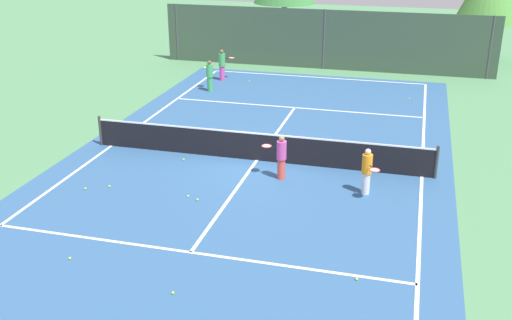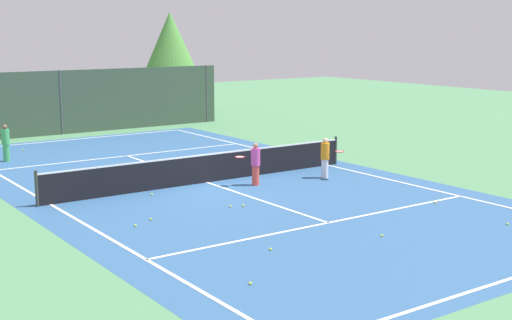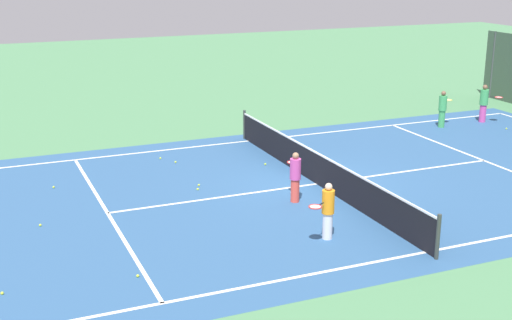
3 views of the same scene
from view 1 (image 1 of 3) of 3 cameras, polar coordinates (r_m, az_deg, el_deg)
ground_plane at (r=20.93m, az=0.09°, el=-0.03°), size 80.00×80.00×0.00m
court_surface at (r=20.93m, az=0.09°, el=-0.03°), size 13.00×25.00×0.01m
tennis_net at (r=20.75m, az=0.09°, el=1.27°), size 11.90×0.10×1.10m
perimeter_fence at (r=33.72m, az=6.37°, el=11.12°), size 18.00×0.12×3.20m
player_0 at (r=31.29m, az=-3.18°, el=8.91°), size 0.79×0.82×1.57m
player_1 at (r=18.45m, az=10.33°, el=-1.01°), size 0.63×0.87×1.45m
player_2 at (r=19.23m, az=2.35°, el=0.32°), size 0.89×0.53×1.45m
player_3 at (r=29.30m, az=-4.36°, el=7.90°), size 0.67×0.87×1.49m
tennis_ball_2 at (r=14.48m, az=9.39°, el=-10.92°), size 0.07×0.07×0.07m
tennis_ball_3 at (r=18.08m, az=-5.50°, el=-3.71°), size 0.07×0.07×0.07m
tennis_ball_4 at (r=18.33m, az=-6.38°, el=-3.38°), size 0.07×0.07×0.07m
tennis_ball_5 at (r=19.43m, az=-15.67°, el=-2.59°), size 0.07×0.07×0.07m
tennis_ball_6 at (r=21.17m, az=10.76°, el=-0.08°), size 0.07×0.07×0.07m
tennis_ball_7 at (r=31.08m, az=-0.65°, el=7.38°), size 0.07×0.07×0.07m
tennis_ball_8 at (r=21.07m, az=-6.79°, el=0.05°), size 0.07×0.07×0.07m
tennis_ball_9 at (r=15.75m, az=-17.02°, el=-8.77°), size 0.07×0.07×0.07m
tennis_ball_10 at (r=13.96m, az=-7.77°, el=-12.21°), size 0.07×0.07×0.07m
tennis_ball_11 at (r=28.92m, az=14.14°, el=5.60°), size 0.07×0.07×0.07m
tennis_ball_12 at (r=19.40m, az=-13.54°, el=-2.40°), size 0.07×0.07×0.07m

